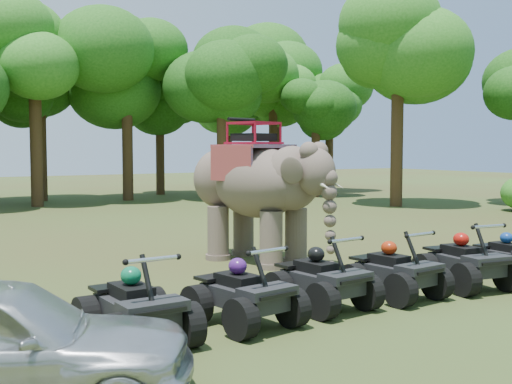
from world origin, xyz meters
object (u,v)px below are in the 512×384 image
at_px(elephant, 256,190).
at_px(atv_1, 244,285).
at_px(atv_0, 136,297).
at_px(atv_5, 512,250).
at_px(atv_4, 466,254).
at_px(atv_2, 322,271).
at_px(atv_3, 395,263).

xyz_separation_m(elephant, atv_1, (-3.24, -4.84, -1.13)).
bearing_deg(atv_0, elephant, 41.61).
xyz_separation_m(atv_0, atv_1, (1.83, -0.01, -0.02)).
bearing_deg(atv_5, atv_4, -170.70).
bearing_deg(atv_0, atv_5, -0.85).
height_order(atv_2, atv_4, atv_4).
xyz_separation_m(atv_2, atv_5, (5.23, -0.02, -0.07)).
relative_size(atv_0, atv_5, 1.14).
bearing_deg(atv_4, atv_1, -171.90).
xyz_separation_m(atv_3, atv_4, (1.84, -0.13, 0.03)).
relative_size(atv_0, atv_3, 1.04).
bearing_deg(elephant, atv_2, -123.80).
distance_m(atv_1, atv_4, 5.26).
height_order(elephant, atv_5, elephant).
distance_m(atv_2, atv_5, 5.24).
height_order(atv_3, atv_5, atv_3).
height_order(atv_4, atv_5, atv_4).
distance_m(atv_1, atv_2, 1.75).
xyz_separation_m(atv_3, atv_5, (3.55, 0.06, -0.06)).
height_order(atv_0, atv_1, atv_0).
bearing_deg(atv_1, atv_4, -8.53).
xyz_separation_m(elephant, atv_2, (-1.50, -4.63, -1.12)).
xyz_separation_m(atv_4, atv_5, (1.71, 0.20, -0.08)).
xyz_separation_m(atv_2, atv_3, (1.68, -0.08, -0.01)).
bearing_deg(atv_5, atv_0, -176.13).
relative_size(elephant, atv_5, 2.61).
bearing_deg(atv_0, atv_2, 1.17).
bearing_deg(elephant, atv_1, -139.65).
xyz_separation_m(atv_2, atv_4, (3.52, -0.22, 0.02)).
xyz_separation_m(atv_0, atv_3, (5.25, 0.12, -0.03)).
bearing_deg(atv_2, atv_5, -5.75).
relative_size(atv_3, atv_5, 1.09).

